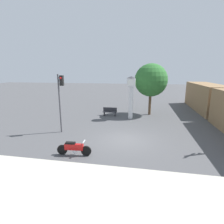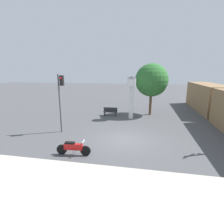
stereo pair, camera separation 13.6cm
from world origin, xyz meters
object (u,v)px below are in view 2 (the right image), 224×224
(traffic_light, at_px, (61,93))
(bench, at_px, (110,111))
(street_tree, at_px, (152,80))
(clock_tower, at_px, (131,91))
(motorcycle, at_px, (73,148))

(traffic_light, distance_m, bench, 7.39)
(street_tree, bearing_deg, clock_tower, -134.29)
(clock_tower, relative_size, street_tree, 0.77)
(clock_tower, distance_m, traffic_light, 7.56)
(bench, bearing_deg, street_tree, 16.14)
(clock_tower, bearing_deg, motorcycle, -106.37)
(clock_tower, distance_m, bench, 3.58)
(motorcycle, distance_m, street_tree, 12.79)
(motorcycle, xyz_separation_m, clock_tower, (2.70, 9.20, 2.52))
(clock_tower, relative_size, traffic_light, 0.94)
(traffic_light, xyz_separation_m, street_tree, (7.31, 7.56, 0.74))
(motorcycle, relative_size, street_tree, 0.36)
(clock_tower, bearing_deg, street_tree, 45.71)
(street_tree, distance_m, bench, 5.87)
(motorcycle, relative_size, bench, 1.33)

